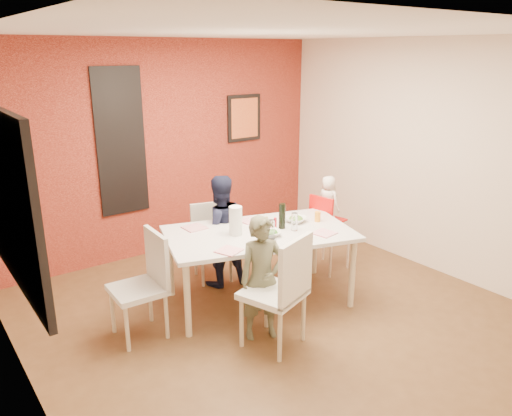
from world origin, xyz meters
TOP-DOWN VIEW (x-y plane):
  - ground at (0.00, 0.00)m, footprint 4.50×4.50m
  - ceiling at (0.00, 0.00)m, footprint 4.50×4.50m
  - wall_back at (0.00, 2.25)m, footprint 4.50×0.02m
  - wall_left at (-2.25, 0.00)m, footprint 0.02×4.50m
  - wall_right at (2.25, 0.00)m, footprint 0.02×4.50m
  - brick_accent_wall at (0.00, 2.23)m, footprint 4.50×0.02m
  - picture_window_frame at (-2.22, 0.20)m, footprint 0.05×1.70m
  - picture_window_pane at (-2.21, 0.20)m, footprint 0.02×1.55m
  - glassblock_strip at (-0.60, 2.21)m, footprint 0.55×0.03m
  - glassblock_surround at (-0.60, 2.21)m, footprint 0.60×0.03m
  - art_print_frame at (1.20, 2.21)m, footprint 0.54×0.03m
  - art_print_canvas at (1.20, 2.19)m, footprint 0.44×0.01m
  - dining_table at (0.06, 0.32)m, footprint 2.10×1.54m
  - chair_near at (-0.30, -0.49)m, footprint 0.62×0.62m
  - chair_far at (-0.03, 1.15)m, footprint 0.50×0.50m
  - chair_left at (-1.16, 0.43)m, footprint 0.47×0.47m
  - high_chair at (1.17, 0.49)m, footprint 0.46×0.46m
  - child_near at (-0.33, -0.24)m, footprint 0.50×0.41m
  - child_far at (-0.05, 0.92)m, footprint 0.70×0.59m
  - toddler at (1.19, 0.50)m, footprint 0.22×0.31m
  - plate_near_left at (-0.48, 0.07)m, footprint 0.26×0.26m
  - plate_far_mid at (0.16, 0.66)m, footprint 0.22×0.22m
  - plate_near_right at (0.55, -0.11)m, footprint 0.23×0.23m
  - plate_far_left at (-0.42, 0.80)m, footprint 0.22×0.22m
  - salad_bowl_a at (0.07, 0.16)m, footprint 0.25×0.25m
  - salad_bowl_b at (0.56, 0.33)m, footprint 0.29×0.29m
  - wine_bottle at (0.31, 0.26)m, footprint 0.07×0.07m
  - wine_glass_a at (0.02, 0.08)m, footprint 0.07×0.07m
  - wine_glass_b at (0.37, 0.14)m, footprint 0.07×0.07m
  - paper_towel_roll at (-0.18, 0.39)m, footprint 0.13×0.13m
  - condiment_red at (0.23, 0.27)m, footprint 0.03×0.03m
  - condiment_green at (0.18, 0.36)m, footprint 0.03×0.03m
  - condiment_brown at (0.12, 0.30)m, footprint 0.04×0.04m
  - sippy_cup at (0.75, 0.20)m, footprint 0.06×0.06m

SIDE VIEW (x-z plane):
  - ground at x=0.00m, z-range 0.00..0.00m
  - chair_far at x=-0.03m, z-range 0.05..0.92m
  - chair_left at x=-1.16m, z-range 0.06..1.05m
  - high_chair at x=1.17m, z-range 0.10..1.04m
  - child_near at x=-0.33m, z-range 0.00..1.17m
  - chair_near at x=-0.30m, z-range 0.06..1.12m
  - child_far at x=-0.05m, z-range 0.00..1.27m
  - dining_table at x=0.06m, z-range 0.32..1.10m
  - plate_far_mid at x=0.16m, z-range 0.78..0.79m
  - plate_near_right at x=0.55m, z-range 0.78..0.79m
  - plate_near_left at x=-0.48m, z-range 0.78..0.79m
  - plate_far_left at x=-0.42m, z-range 0.78..0.79m
  - salad_bowl_a at x=0.07m, z-range 0.78..0.83m
  - salad_bowl_b at x=0.56m, z-range 0.78..0.84m
  - sippy_cup at x=0.75m, z-range 0.78..0.89m
  - condiment_green at x=0.18m, z-range 0.78..0.90m
  - condiment_red at x=0.23m, z-range 0.78..0.91m
  - condiment_brown at x=0.12m, z-range 0.78..0.93m
  - toddler at x=1.19m, z-range 0.56..1.16m
  - wine_glass_b at x=0.37m, z-range 0.78..0.97m
  - wine_glass_a at x=0.02m, z-range 0.78..0.98m
  - wine_bottle at x=0.31m, z-range 0.78..1.05m
  - paper_towel_roll at x=-0.18m, z-range 0.78..1.08m
  - wall_back at x=0.00m, z-range 0.00..2.70m
  - wall_left at x=-2.25m, z-range 0.00..2.70m
  - wall_right at x=2.25m, z-range 0.00..2.70m
  - brick_accent_wall at x=0.00m, z-range 0.00..2.70m
  - glassblock_strip at x=-0.60m, z-range 0.65..2.35m
  - glassblock_surround at x=-0.60m, z-range 0.62..2.38m
  - picture_window_frame at x=-2.22m, z-range 0.90..2.20m
  - picture_window_pane at x=-2.21m, z-range 0.98..2.12m
  - art_print_frame at x=1.20m, z-range 1.33..1.97m
  - art_print_canvas at x=1.20m, z-range 1.38..1.92m
  - ceiling at x=0.00m, z-range 2.69..2.71m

